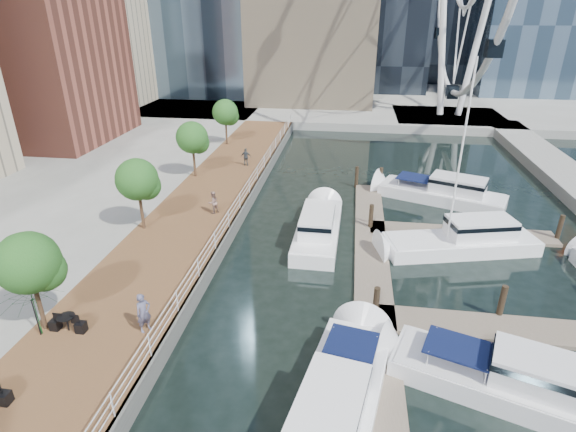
# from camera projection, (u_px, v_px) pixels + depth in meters

# --- Properties ---
(boardwalk) EXTENTS (6.00, 60.00, 1.00)m
(boardwalk) POSITION_uv_depth(u_px,v_px,m) (186.00, 231.00, 29.44)
(boardwalk) COLOR brown
(boardwalk) RESTS_ON ground
(seawall) EXTENTS (0.25, 60.00, 1.00)m
(seawall) POSITION_uv_depth(u_px,v_px,m) (231.00, 234.00, 29.06)
(seawall) COLOR #595954
(seawall) RESTS_ON ground
(land_far) EXTENTS (200.00, 114.00, 1.00)m
(land_far) POSITION_uv_depth(u_px,v_px,m) (349.00, 71.00, 106.54)
(land_far) COLOR gray
(land_far) RESTS_ON ground
(pier) EXTENTS (14.00, 12.00, 1.00)m
(pier) POSITION_uv_depth(u_px,v_px,m) (448.00, 119.00, 59.75)
(pier) COLOR gray
(pier) RESTS_ON ground
(railing) EXTENTS (0.10, 60.00, 1.05)m
(railing) POSITION_uv_depth(u_px,v_px,m) (229.00, 219.00, 28.64)
(railing) COLOR white
(railing) RESTS_ON boardwalk
(floating_docks) EXTENTS (16.00, 34.00, 2.60)m
(floating_docks) POSITION_uv_depth(u_px,v_px,m) (473.00, 296.00, 22.74)
(floating_docks) COLOR #6D6051
(floating_docks) RESTS_ON ground
(street_trees) EXTENTS (2.60, 42.60, 4.60)m
(street_trees) POSITION_uv_depth(u_px,v_px,m) (137.00, 180.00, 27.27)
(street_trees) COLOR #3F2B1C
(street_trees) RESTS_ON ground
(yacht_foreground) EXTENTS (10.04, 5.67, 2.15)m
(yacht_foreground) POSITION_uv_depth(u_px,v_px,m) (506.00, 395.00, 17.49)
(yacht_foreground) COLOR silver
(yacht_foreground) RESTS_ON ground
(pedestrian_near) EXTENTS (0.74, 0.80, 1.83)m
(pedestrian_near) POSITION_uv_depth(u_px,v_px,m) (144.00, 313.00, 19.13)
(pedestrian_near) COLOR #4F4F69
(pedestrian_near) RESTS_ON boardwalk
(pedestrian_mid) EXTENTS (0.93, 0.97, 1.58)m
(pedestrian_mid) POSITION_uv_depth(u_px,v_px,m) (213.00, 202.00, 30.45)
(pedestrian_mid) COLOR #88685E
(pedestrian_mid) RESTS_ON boardwalk
(pedestrian_far) EXTENTS (0.93, 0.39, 1.58)m
(pedestrian_far) POSITION_uv_depth(u_px,v_px,m) (246.00, 157.00, 39.90)
(pedestrian_far) COLOR #32393F
(pedestrian_far) RESTS_ON boardwalk
(moored_yachts) EXTENTS (20.01, 34.23, 11.50)m
(moored_yachts) POSITION_uv_depth(u_px,v_px,m) (463.00, 275.00, 25.43)
(moored_yachts) COLOR white
(moored_yachts) RESTS_ON ground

